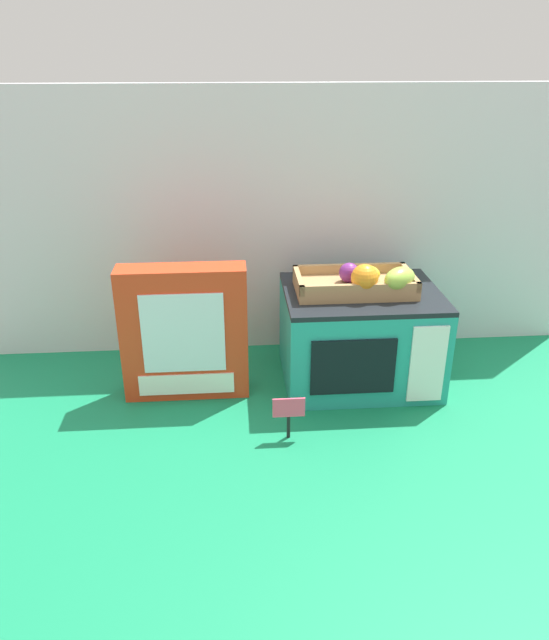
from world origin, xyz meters
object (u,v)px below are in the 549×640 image
Objects in this scene: toy_microwave at (360,336)px; cookie_set_box at (185,333)px; food_groups_crate at (362,282)px; price_sign at (289,412)px.

cookie_set_box reaches higher than toy_microwave.
food_groups_crate reaches higher than toy_microwave.
price_sign is (0.23, -0.21, -0.10)m from cookie_set_box.
food_groups_crate is at bearing -114.38° from toy_microwave.
toy_microwave is 0.44m from cookie_set_box.
price_sign is at bearing -129.49° from toy_microwave.
food_groups_crate is at bearing 3.62° from cookie_set_box.
toy_microwave is 0.32m from price_sign.
toy_microwave is 0.15m from food_groups_crate.
toy_microwave is 1.31× the size of food_groups_crate.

